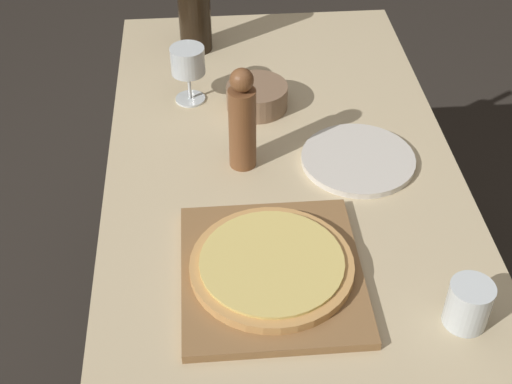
% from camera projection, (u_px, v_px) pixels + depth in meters
% --- Properties ---
extents(dining_table, '(0.75, 1.57, 0.73)m').
position_uv_depth(dining_table, '(286.00, 229.00, 1.51)').
color(dining_table, '#CCB78E').
rests_on(dining_table, ground_plane).
extents(cutting_board, '(0.32, 0.35, 0.02)m').
position_uv_depth(cutting_board, '(272.00, 273.00, 1.27)').
color(cutting_board, olive).
rests_on(cutting_board, dining_table).
extents(pizza, '(0.29, 0.29, 0.02)m').
position_uv_depth(pizza, '(272.00, 265.00, 1.26)').
color(pizza, tan).
rests_on(pizza, cutting_board).
extents(pepper_mill, '(0.06, 0.06, 0.23)m').
position_uv_depth(pepper_mill, '(242.00, 121.00, 1.45)').
color(pepper_mill, brown).
rests_on(pepper_mill, dining_table).
extents(wine_glass, '(0.08, 0.08, 0.14)m').
position_uv_depth(wine_glass, '(188.00, 63.00, 1.64)').
color(wine_glass, silver).
rests_on(wine_glass, dining_table).
extents(small_bowl, '(0.14, 0.14, 0.06)m').
position_uv_depth(small_bowl, '(257.00, 97.00, 1.67)').
color(small_bowl, '#84664C').
rests_on(small_bowl, dining_table).
extents(drinking_tumbler, '(0.07, 0.07, 0.09)m').
position_uv_depth(drinking_tumbler, '(468.00, 304.00, 1.17)').
color(drinking_tumbler, silver).
rests_on(drinking_tumbler, dining_table).
extents(dinner_plate, '(0.24, 0.24, 0.01)m').
position_uv_depth(dinner_plate, '(358.00, 159.00, 1.52)').
color(dinner_plate, silver).
rests_on(dinner_plate, dining_table).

